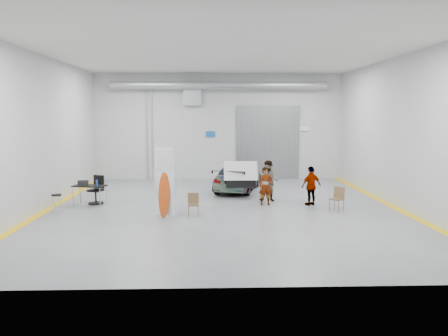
{
  "coord_description": "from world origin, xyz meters",
  "views": [
    {
      "loc": [
        -0.5,
        -16.95,
        3.68
      ],
      "look_at": [
        0.06,
        0.91,
        1.5
      ],
      "focal_mm": 35.0,
      "sensor_mm": 36.0,
      "label": 1
    }
  ],
  "objects_px": {
    "person_b": "(269,181)",
    "shop_stool": "(57,204)",
    "person_c": "(311,186)",
    "folding_chair_far": "(336,204)",
    "sedan_car": "(238,177)",
    "person_a": "(266,186)",
    "surfboard_display": "(167,188)",
    "folding_chair_near": "(193,209)",
    "work_table": "(88,185)",
    "office_chair": "(96,192)"
  },
  "relations": [
    {
      "from": "surfboard_display",
      "to": "work_table",
      "type": "bearing_deg",
      "value": 168.46
    },
    {
      "from": "surfboard_display",
      "to": "person_b",
      "type": "bearing_deg",
      "value": 58.02
    },
    {
      "from": "person_a",
      "to": "shop_stool",
      "type": "distance_m",
      "value": 8.13
    },
    {
      "from": "sedan_car",
      "to": "shop_stool",
      "type": "height_order",
      "value": "sedan_car"
    },
    {
      "from": "surfboard_display",
      "to": "folding_chair_far",
      "type": "height_order",
      "value": "surfboard_display"
    },
    {
      "from": "folding_chair_near",
      "to": "shop_stool",
      "type": "height_order",
      "value": "folding_chair_near"
    },
    {
      "from": "person_c",
      "to": "shop_stool",
      "type": "xyz_separation_m",
      "value": [
        -9.85,
        -1.29,
        -0.43
      ]
    },
    {
      "from": "sedan_car",
      "to": "office_chair",
      "type": "height_order",
      "value": "sedan_car"
    },
    {
      "from": "folding_chair_far",
      "to": "office_chair",
      "type": "bearing_deg",
      "value": -147.08
    },
    {
      "from": "surfboard_display",
      "to": "office_chair",
      "type": "bearing_deg",
      "value": 163.17
    },
    {
      "from": "shop_stool",
      "to": "sedan_car",
      "type": "bearing_deg",
      "value": 35.11
    },
    {
      "from": "person_b",
      "to": "shop_stool",
      "type": "xyz_separation_m",
      "value": [
        -8.24,
        -2.18,
        -0.51
      ]
    },
    {
      "from": "person_c",
      "to": "shop_stool",
      "type": "height_order",
      "value": "person_c"
    },
    {
      "from": "surfboard_display",
      "to": "shop_stool",
      "type": "distance_m",
      "value": 4.29
    },
    {
      "from": "person_c",
      "to": "surfboard_display",
      "type": "xyz_separation_m",
      "value": [
        -5.68,
        -2.02,
        0.28
      ]
    },
    {
      "from": "work_table",
      "to": "folding_chair_far",
      "type": "bearing_deg",
      "value": -8.37
    },
    {
      "from": "person_b",
      "to": "surfboard_display",
      "type": "xyz_separation_m",
      "value": [
        -4.07,
        -2.91,
        0.21
      ]
    },
    {
      "from": "work_table",
      "to": "shop_stool",
      "type": "bearing_deg",
      "value": -114.5
    },
    {
      "from": "folding_chair_near",
      "to": "work_table",
      "type": "xyz_separation_m",
      "value": [
        -4.38,
        2.14,
        0.56
      ]
    },
    {
      "from": "shop_stool",
      "to": "work_table",
      "type": "bearing_deg",
      "value": 65.5
    },
    {
      "from": "surfboard_display",
      "to": "work_table",
      "type": "relative_size",
      "value": 1.89
    },
    {
      "from": "person_c",
      "to": "folding_chair_far",
      "type": "relative_size",
      "value": 1.74
    },
    {
      "from": "person_c",
      "to": "folding_chair_far",
      "type": "bearing_deg",
      "value": 95.74
    },
    {
      "from": "shop_stool",
      "to": "person_a",
      "type": "bearing_deg",
      "value": 9.93
    },
    {
      "from": "surfboard_display",
      "to": "folding_chair_far",
      "type": "bearing_deg",
      "value": 30.27
    },
    {
      "from": "person_b",
      "to": "work_table",
      "type": "height_order",
      "value": "person_b"
    },
    {
      "from": "person_a",
      "to": "surfboard_display",
      "type": "distance_m",
      "value": 4.39
    },
    {
      "from": "shop_stool",
      "to": "folding_chair_near",
      "type": "bearing_deg",
      "value": -6.09
    },
    {
      "from": "surfboard_display",
      "to": "work_table",
      "type": "xyz_separation_m",
      "value": [
        -3.44,
        2.32,
        -0.27
      ]
    },
    {
      "from": "person_c",
      "to": "office_chair",
      "type": "relative_size",
      "value": 1.39
    },
    {
      "from": "person_a",
      "to": "person_b",
      "type": "distance_m",
      "value": 0.82
    },
    {
      "from": "work_table",
      "to": "office_chair",
      "type": "bearing_deg",
      "value": 49.29
    },
    {
      "from": "person_a",
      "to": "folding_chair_near",
      "type": "height_order",
      "value": "person_a"
    },
    {
      "from": "person_c",
      "to": "folding_chair_near",
      "type": "height_order",
      "value": "person_c"
    },
    {
      "from": "person_b",
      "to": "person_c",
      "type": "height_order",
      "value": "person_b"
    },
    {
      "from": "folding_chair_near",
      "to": "person_a",
      "type": "bearing_deg",
      "value": 32.68
    },
    {
      "from": "surfboard_display",
      "to": "folding_chair_near",
      "type": "bearing_deg",
      "value": 33.73
    },
    {
      "from": "person_a",
      "to": "shop_stool",
      "type": "xyz_separation_m",
      "value": [
        -8.0,
        -1.4,
        -0.41
      ]
    },
    {
      "from": "person_a",
      "to": "office_chair",
      "type": "relative_size",
      "value": 1.36
    },
    {
      "from": "person_a",
      "to": "office_chair",
      "type": "height_order",
      "value": "person_a"
    },
    {
      "from": "person_b",
      "to": "person_c",
      "type": "xyz_separation_m",
      "value": [
        1.61,
        -0.89,
        -0.07
      ]
    },
    {
      "from": "folding_chair_far",
      "to": "office_chair",
      "type": "distance_m",
      "value": 9.75
    },
    {
      "from": "folding_chair_far",
      "to": "surfboard_display",
      "type": "bearing_deg",
      "value": -129.03
    },
    {
      "from": "person_b",
      "to": "folding_chair_far",
      "type": "distance_m",
      "value": 3.15
    },
    {
      "from": "person_a",
      "to": "folding_chair_far",
      "type": "distance_m",
      "value": 2.9
    },
    {
      "from": "sedan_car",
      "to": "work_table",
      "type": "height_order",
      "value": "sedan_car"
    },
    {
      "from": "person_a",
      "to": "work_table",
      "type": "bearing_deg",
      "value": 171.53
    },
    {
      "from": "sedan_car",
      "to": "person_b",
      "type": "xyz_separation_m",
      "value": [
        1.17,
        -2.79,
        0.24
      ]
    },
    {
      "from": "person_b",
      "to": "shop_stool",
      "type": "height_order",
      "value": "person_b"
    },
    {
      "from": "sedan_car",
      "to": "work_table",
      "type": "bearing_deg",
      "value": 43.37
    }
  ]
}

